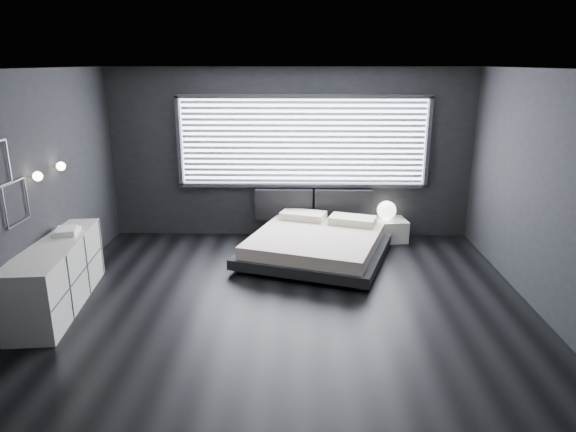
{
  "coord_description": "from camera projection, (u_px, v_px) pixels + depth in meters",
  "views": [
    {
      "loc": [
        0.16,
        -5.69,
        2.87
      ],
      "look_at": [
        0.0,
        0.85,
        0.9
      ],
      "focal_mm": 32.0,
      "sensor_mm": 36.0,
      "label": 1
    }
  ],
  "objects": [
    {
      "name": "room",
      "position": [
        286.0,
        196.0,
        5.87
      ],
      "size": [
        6.04,
        6.0,
        2.8
      ],
      "color": "black",
      "rests_on": "ground"
    },
    {
      "name": "window",
      "position": [
        303.0,
        142.0,
        8.39
      ],
      "size": [
        4.14,
        0.09,
        1.52
      ],
      "color": "white",
      "rests_on": "ground"
    },
    {
      "name": "headboard",
      "position": [
        314.0,
        204.0,
        8.63
      ],
      "size": [
        1.96,
        0.16,
        0.52
      ],
      "color": "black",
      "rests_on": "ground"
    },
    {
      "name": "sconce_near",
      "position": [
        37.0,
        176.0,
        5.93
      ],
      "size": [
        0.18,
        0.11,
        0.11
      ],
      "color": "silver",
      "rests_on": "ground"
    },
    {
      "name": "sconce_far",
      "position": [
        61.0,
        166.0,
        6.5
      ],
      "size": [
        0.18,
        0.11,
        0.11
      ],
      "color": "silver",
      "rests_on": "ground"
    },
    {
      "name": "wall_art_lower",
      "position": [
        16.0,
        203.0,
        5.66
      ],
      "size": [
        0.01,
        0.48,
        0.48
      ],
      "color": "#47474C",
      "rests_on": "ground"
    },
    {
      "name": "bed",
      "position": [
        316.0,
        244.0,
        7.71
      ],
      "size": [
        2.49,
        2.43,
        0.52
      ],
      "color": "black",
      "rests_on": "ground"
    },
    {
      "name": "nightstand",
      "position": [
        386.0,
        229.0,
        8.58
      ],
      "size": [
        0.68,
        0.59,
        0.36
      ],
      "primitive_type": "cube",
      "rotation": [
        0.0,
        0.0,
        0.13
      ],
      "color": "silver",
      "rests_on": "ground"
    },
    {
      "name": "orb_lamp",
      "position": [
        387.0,
        210.0,
        8.48
      ],
      "size": [
        0.31,
        0.31,
        0.31
      ],
      "primitive_type": "sphere",
      "color": "white",
      "rests_on": "nightstand"
    },
    {
      "name": "dresser",
      "position": [
        57.0,
        275.0,
        6.2
      ],
      "size": [
        0.77,
        2.05,
        0.8
      ],
      "color": "silver",
      "rests_on": "ground"
    },
    {
      "name": "book_stack",
      "position": [
        66.0,
        231.0,
        6.42
      ],
      "size": [
        0.33,
        0.4,
        0.07
      ],
      "color": "white",
      "rests_on": "dresser"
    }
  ]
}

